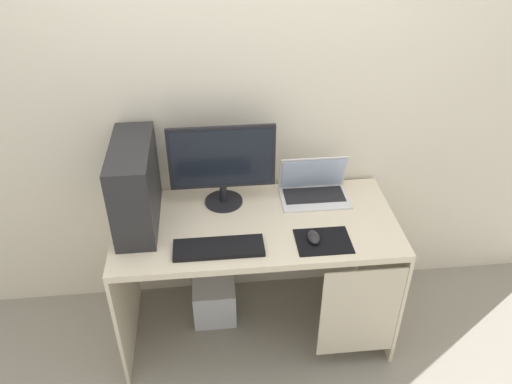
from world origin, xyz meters
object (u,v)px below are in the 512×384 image
object	(u,v)px
laptop	(314,189)
monitor	(222,164)
keyboard	(219,248)
mouse_left	(314,237)
subwoofer	(214,300)
pc_tower	(135,185)

from	to	relation	value
laptop	monitor	bearing A→B (deg)	-177.87
keyboard	mouse_left	xyz separation A→B (m)	(0.45, 0.02, 0.01)
subwoofer	keyboard	bearing A→B (deg)	-82.41
pc_tower	mouse_left	world-z (taller)	pc_tower
pc_tower	mouse_left	bearing A→B (deg)	-16.39
laptop	mouse_left	world-z (taller)	laptop
laptop	subwoofer	xyz separation A→B (m)	(-0.56, -0.09, -0.68)
pc_tower	laptop	distance (m)	0.92
laptop	subwoofer	world-z (taller)	laptop
mouse_left	subwoofer	size ratio (longest dim) A/B	0.40
mouse_left	monitor	bearing A→B (deg)	139.32
pc_tower	keyboard	world-z (taller)	pc_tower
pc_tower	laptop	world-z (taller)	pc_tower
monitor	laptop	world-z (taller)	monitor
pc_tower	mouse_left	size ratio (longest dim) A/B	5.17
pc_tower	monitor	size ratio (longest dim) A/B	0.94
mouse_left	subwoofer	distance (m)	0.86
keyboard	laptop	bearing A→B (deg)	36.65
laptop	mouse_left	size ratio (longest dim) A/B	3.72
keyboard	mouse_left	size ratio (longest dim) A/B	4.38
monitor	subwoofer	xyz separation A→B (m)	(-0.08, -0.07, -0.87)
keyboard	subwoofer	world-z (taller)	keyboard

